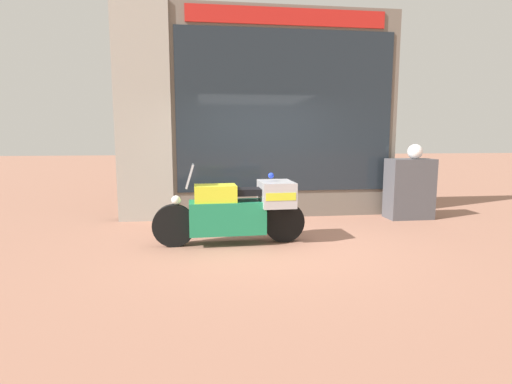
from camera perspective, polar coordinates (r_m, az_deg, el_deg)
ground_plane at (r=6.42m, az=3.19°, el=-6.91°), size 60.00×60.00×0.00m
shop_building at (r=8.13m, az=-2.47°, el=11.03°), size 5.62×0.55×4.15m
window_display at (r=8.36m, az=3.67°, el=0.03°), size 4.11×0.30×2.10m
paramedic_motorcycle at (r=6.11m, az=-2.42°, el=-2.35°), size 2.33×0.70×1.24m
utility_cabinet at (r=8.58m, az=21.05°, el=0.44°), size 0.88×0.50×1.20m
white_helmet at (r=8.47m, az=21.78°, el=5.39°), size 0.29×0.29×0.29m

